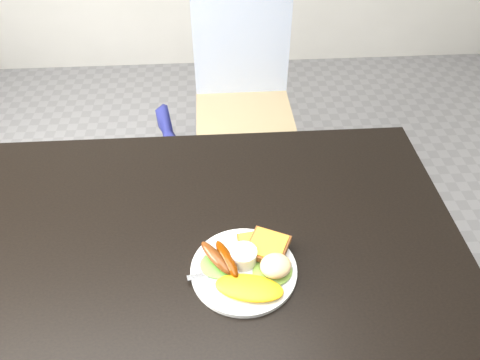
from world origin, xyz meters
The scene contains 14 objects.
dining_table centered at (0.00, 0.00, 0.73)m, with size 1.20×0.80×0.04m, color black.
dining_chair centered at (0.18, 0.91, 0.45)m, with size 0.39×0.39×0.05m, color tan.
person centered at (0.04, 0.69, 0.68)m, with size 0.49×0.33×1.36m, color navy.
plate centered at (0.10, -0.08, 0.76)m, with size 0.22×0.22×0.01m, color white.
lettuce_left centered at (0.05, -0.07, 0.77)m, with size 0.08×0.07×0.01m, color #2D9021.
lettuce_right centered at (0.16, -0.10, 0.77)m, with size 0.08×0.08×0.01m, color olive.
omelette centered at (0.11, -0.14, 0.77)m, with size 0.14×0.07×0.02m, color #F3A920.
sausage_a centered at (0.04, -0.07, 0.78)m, with size 0.03×0.10×0.03m, color #5D2F0E.
sausage_b centered at (0.07, -0.07, 0.78)m, with size 0.03×0.10×0.03m, color #6C2500.
ramekin centered at (0.10, -0.07, 0.78)m, with size 0.06×0.06×0.03m, color white.
toast_a centered at (0.13, -0.03, 0.77)m, with size 0.07×0.07×0.01m, color #975E28.
toast_b centered at (0.15, -0.05, 0.78)m, with size 0.08×0.08×0.01m, color brown.
potato_salad centered at (0.16, -0.10, 0.79)m, with size 0.06×0.06×0.03m, color beige.
fork centered at (0.06, -0.09, 0.76)m, with size 0.16×0.01×0.00m, color #ADAFB7.
Camera 1 is at (0.05, -0.68, 1.55)m, focal length 35.00 mm.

